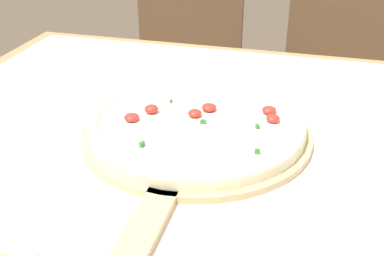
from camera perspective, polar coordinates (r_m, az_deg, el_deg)
The scene contains 6 objects.
dining_table at distance 0.90m, azimuth -1.54°, elevation -7.41°, with size 1.12×1.04×0.72m.
towel_cloth at distance 0.84m, azimuth -1.64°, elevation -1.51°, with size 1.04×0.96×0.00m.
pizza_peel at distance 0.83m, azimuth 0.22°, elevation -1.06°, with size 0.40×0.58×0.01m.
pizza at distance 0.84m, azimuth 0.54°, elevation 0.64°, with size 0.38×0.38×0.03m.
chair_left at distance 1.74m, azimuth -0.85°, elevation 7.60°, with size 0.42×0.42×0.91m.
chair_right at distance 1.68m, azimuth 17.24°, elevation 5.57°, with size 0.43×0.43×0.91m.
Camera 1 is at (0.21, -0.70, 1.14)m, focal length 45.00 mm.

